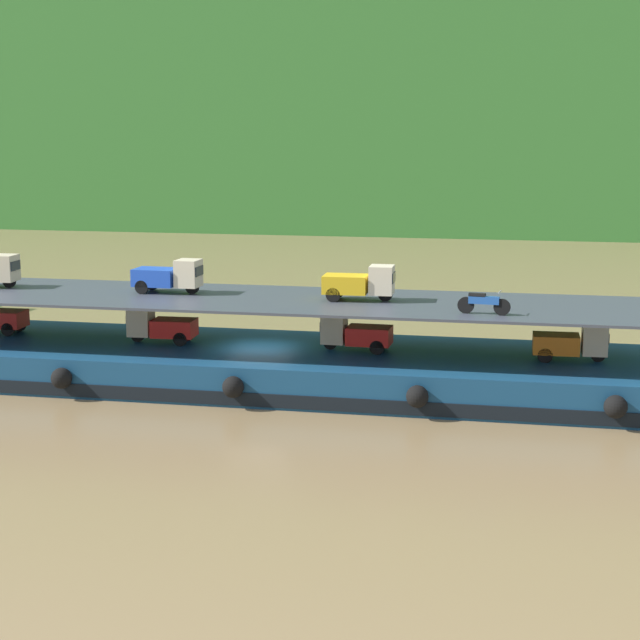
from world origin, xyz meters
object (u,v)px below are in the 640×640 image
at_px(mini_truck_lower_fore, 571,343).
at_px(motorcycle_upper_port, 483,302).
at_px(mini_truck_upper_mid, 169,276).
at_px(cargo_barge, 260,366).
at_px(mini_truck_upper_fore, 360,283).
at_px(mini_truck_lower_mid, 355,333).
at_px(mini_truck_lower_aft, 161,326).

relative_size(mini_truck_lower_fore, motorcycle_upper_port, 1.46).
bearing_deg(mini_truck_upper_mid, cargo_barge, -7.08).
height_order(mini_truck_lower_fore, mini_truck_upper_fore, mini_truck_upper_fore).
distance_m(cargo_barge, mini_truck_lower_mid, 4.07).
distance_m(mini_truck_lower_fore, mini_truck_upper_fore, 8.27).
height_order(mini_truck_lower_aft, mini_truck_lower_fore, same).
bearing_deg(motorcycle_upper_port, mini_truck_lower_fore, 31.42).
bearing_deg(motorcycle_upper_port, mini_truck_upper_mid, 169.41).
bearing_deg(mini_truck_lower_aft, cargo_barge, -1.87).
bearing_deg(cargo_barge, mini_truck_lower_aft, 178.13).
bearing_deg(mini_truck_lower_fore, mini_truck_upper_fore, 179.31).
bearing_deg(cargo_barge, mini_truck_lower_fore, 0.38).
distance_m(mini_truck_lower_mid, mini_truck_lower_fore, 8.21).
distance_m(cargo_barge, mini_truck_lower_fore, 12.09).
bearing_deg(mini_truck_lower_mid, mini_truck_lower_aft, -179.43).
distance_m(mini_truck_lower_aft, mini_truck_lower_fore, 16.18).
height_order(mini_truck_lower_fore, motorcycle_upper_port, motorcycle_upper_port).
bearing_deg(mini_truck_lower_fore, cargo_barge, -179.62).
relative_size(cargo_barge, mini_truck_upper_mid, 12.03).
relative_size(cargo_barge, mini_truck_upper_fore, 12.13).
bearing_deg(cargo_barge, mini_truck_upper_mid, 172.92).
xyz_separation_m(cargo_barge, mini_truck_lower_fore, (12.01, 0.08, 1.44)).
relative_size(cargo_barge, mini_truck_lower_aft, 12.01).
xyz_separation_m(mini_truck_lower_fore, motorcycle_upper_port, (-3.22, -1.97, 1.74)).
relative_size(mini_truck_lower_mid, motorcycle_upper_port, 1.46).
xyz_separation_m(mini_truck_lower_mid, mini_truck_upper_mid, (-7.69, 0.27, 2.00)).
relative_size(mini_truck_lower_fore, mini_truck_upper_mid, 0.99).
bearing_deg(mini_truck_lower_aft, mini_truck_lower_mid, 0.57).
height_order(mini_truck_lower_aft, mini_truck_upper_mid, mini_truck_upper_mid).
height_order(mini_truck_upper_mid, mini_truck_upper_fore, same).
bearing_deg(mini_truck_lower_aft, mini_truck_upper_mid, 51.15).
bearing_deg(mini_truck_lower_fore, motorcycle_upper_port, -148.58).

